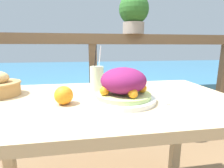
{
  "coord_description": "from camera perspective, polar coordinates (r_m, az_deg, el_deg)",
  "views": [
    {
      "loc": [
        -0.08,
        -0.8,
        0.99
      ],
      "look_at": [
        0.05,
        0.04,
        0.81
      ],
      "focal_mm": 28.0,
      "sensor_mm": 36.0,
      "label": 1
    }
  ],
  "objects": [
    {
      "name": "knife",
      "position": [
        0.87,
        19.78,
        -4.48
      ],
      "size": [
        0.04,
        0.18,
        0.0
      ],
      "color": "silver",
      "rests_on": "patio_table"
    },
    {
      "name": "fork",
      "position": [
        0.86,
        15.5,
        -4.49
      ],
      "size": [
        0.02,
        0.18,
        0.0
      ],
      "color": "silver",
      "rests_on": "patio_table"
    },
    {
      "name": "salad_plate",
      "position": [
        0.77,
        3.75,
        -0.99
      ],
      "size": [
        0.29,
        0.29,
        0.15
      ],
      "color": "silver",
      "rests_on": "patio_table"
    },
    {
      "name": "sea_backdrop",
      "position": [
        4.18,
        -7.9,
        1.62
      ],
      "size": [
        12.0,
        4.0,
        0.48
      ],
      "color": "teal",
      "rests_on": "ground_plane"
    },
    {
      "name": "orange_near_basket",
      "position": [
        0.77,
        -15.49,
        -3.58
      ],
      "size": [
        0.08,
        0.08,
        0.08
      ],
      "color": "orange",
      "rests_on": "patio_table"
    },
    {
      "name": "potted_plant",
      "position": [
        1.7,
        7.12,
        22.2
      ],
      "size": [
        0.27,
        0.27,
        0.35
      ],
      "color": "gray",
      "rests_on": "railing_fence"
    },
    {
      "name": "railing_fence",
      "position": [
        1.62,
        -6.25,
        6.06
      ],
      "size": [
        2.8,
        0.08,
        1.1
      ],
      "color": "brown",
      "rests_on": "ground_plane"
    },
    {
      "name": "patio_table",
      "position": [
        0.87,
        -3.07,
        -11.0
      ],
      "size": [
        1.29,
        0.73,
        0.75
      ],
      "color": "tan",
      "rests_on": "ground_plane"
    },
    {
      "name": "drink_glass",
      "position": [
        0.97,
        -4.94,
        1.87
      ],
      "size": [
        0.08,
        0.08,
        0.25
      ],
      "color": "beige",
      "rests_on": "patio_table"
    }
  ]
}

